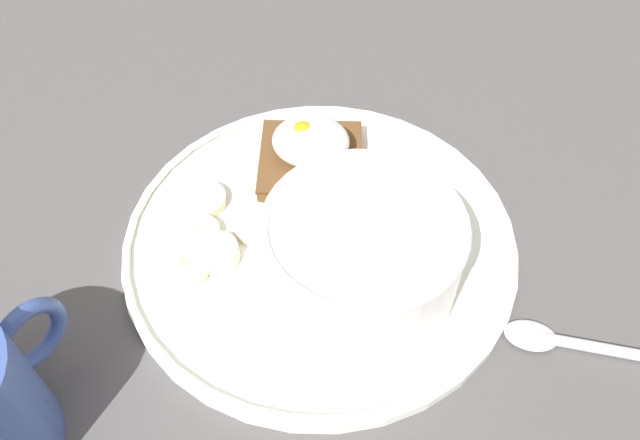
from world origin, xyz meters
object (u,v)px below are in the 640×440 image
Objects in this scene: banana_slice_left at (256,223)px; spoon at (569,342)px; banana_slice_right at (198,233)px; poached_egg at (310,141)px; banana_slice_front at (186,267)px; banana_slice_back at (216,253)px; toast_slice at (311,161)px; banana_slice_inner at (205,200)px; oatmeal_bowl at (362,255)px.

banana_slice_left reaches higher than spoon.
banana_slice_right is 27.41cm from spoon.
poached_egg reaches higher than banana_slice_front.
banana_slice_back reaches higher than spoon.
spoon is (-19.33, 13.69, -1.47)cm from toast_slice.
banana_slice_front is 0.31× the size of spoon.
toast_slice is 2.10× the size of banana_slice_inner.
oatmeal_bowl reaches higher than banana_slice_front.
oatmeal_bowl is at bearing 154.34° from banana_slice_inner.
poached_egg reaches higher than toast_slice.
banana_slice_right is at bearing 47.65° from toast_slice.
toast_slice is 13.81cm from banana_slice_front.
toast_slice is 2.54× the size of banana_slice_front.
toast_slice is at bearing -119.58° from banana_slice_back.
poached_egg is 9.55cm from banana_slice_inner.
banana_slice_right is at bearing -44.34° from banana_slice_back.
poached_egg is 11.76cm from banana_slice_back.
banana_slice_right reaches higher than spoon.
banana_slice_front is at bearing 46.88° from banana_slice_left.
banana_slice_inner is at bearing -67.48° from banana_slice_back.
toast_slice is at bearing -178.18° from poached_egg.
toast_slice is 2.40× the size of banana_slice_back.
oatmeal_bowl is 12.83cm from banana_slice_front.
banana_slice_right and banana_slice_inner have the same top height.
oatmeal_bowl is at bearing 153.92° from banana_slice_left.
banana_slice_front is 0.80× the size of banana_slice_right.
banana_slice_front is 27.05cm from spoon.
banana_slice_right is at bearing -12.61° from oatmeal_bowl.
banana_slice_front is at bearing 2.37° from oatmeal_bowl.
oatmeal_bowl is 3.80× the size of banana_slice_left.
banana_slice_front is at bearing -4.58° from spoon.
banana_slice_left is 0.93× the size of banana_slice_back.
spoon is at bearing 163.52° from banana_slice_left.
toast_slice is 2.27cm from poached_egg.
banana_slice_inner is at bearing 32.18° from toast_slice.
toast_slice is 9.22cm from banana_slice_inner.
banana_slice_back is (2.35, 3.04, -0.10)cm from banana_slice_left.
poached_egg is 8.08cm from banana_slice_left.
toast_slice is 1.48× the size of poached_egg.
banana_slice_back is at bearing -141.60° from banana_slice_front.
oatmeal_bowl is 2.96× the size of banana_slice_right.
banana_slice_left is (3.29, 6.98, -2.41)cm from poached_egg.
banana_slice_inner is 28.54cm from spoon.
poached_egg is 1.75× the size of banana_slice_left.
banana_slice_right is 0.38× the size of spoon.
oatmeal_bowl reaches higher than banana_slice_inner.
banana_slice_front is 0.95× the size of banana_slice_back.
banana_slice_inner reaches higher than spoon.
banana_slice_inner is (2.12, -5.10, -0.11)cm from banana_slice_back.
banana_slice_left is 3.84cm from banana_slice_back.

